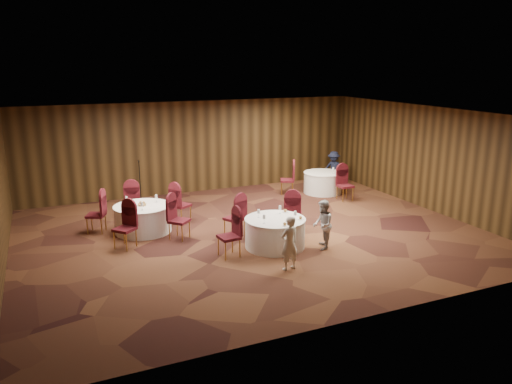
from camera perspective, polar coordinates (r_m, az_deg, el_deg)
name	(u,v)px	position (r m, az deg, el deg)	size (l,w,h in m)	color
ground	(252,234)	(13.52, -0.44, -4.80)	(12.00, 12.00, 0.00)	black
room_shell	(252,162)	(13.00, -0.45, 3.39)	(12.00, 12.00, 12.00)	silver
table_main	(275,233)	(12.49, 2.18, -4.65)	(1.52, 1.52, 0.74)	silver
table_left	(143,218)	(13.93, -12.80, -2.96)	(1.54, 1.54, 0.74)	silver
table_right	(323,182)	(17.75, 7.63, 1.09)	(1.35, 1.35, 0.74)	silver
chairs_main	(253,222)	(12.88, -0.30, -3.45)	(2.91, 1.92, 1.00)	#3B0B12
chairs_left	(143,213)	(13.94, -12.79, -2.41)	(3.06, 3.08, 1.00)	#3B0B12
chairs_right	(315,183)	(17.14, 6.82, 1.06)	(2.00, 2.13, 1.00)	#3B0B12
tabletop_main	(282,215)	(12.35, 3.02, -2.63)	(1.07, 1.12, 0.22)	silver
tabletop_left	(142,203)	(13.81, -12.91, -1.18)	(0.86, 0.81, 0.22)	silver
tabletop_right	(333,169)	(17.51, 8.82, 2.62)	(0.08, 0.08, 0.22)	silver
mic_stand	(141,194)	(16.22, -13.03, -0.24)	(0.24, 0.24, 1.52)	black
woman_a	(289,243)	(11.10, 3.82, -5.86)	(0.45, 0.30, 1.25)	silver
woman_b	(323,225)	(12.41, 7.63, -3.73)	(0.60, 0.47, 1.24)	#ABAAAF
man_c	(334,168)	(18.83, 8.86, 2.68)	(0.83, 0.48, 1.29)	black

